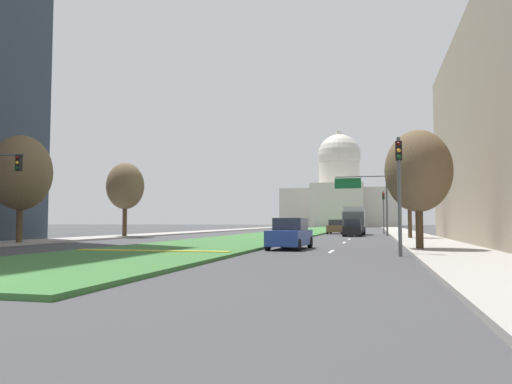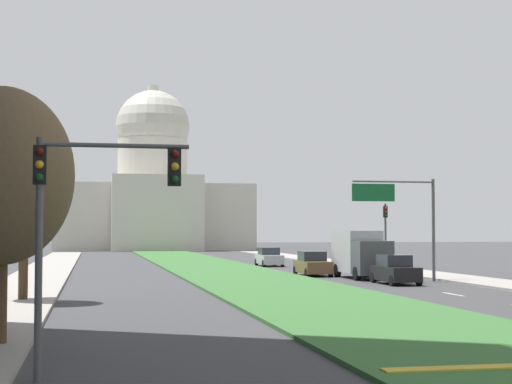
# 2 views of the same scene
# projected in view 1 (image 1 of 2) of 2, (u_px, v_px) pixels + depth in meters

# --- Properties ---
(ground_plane) EXTENTS (302.60, 302.60, 0.00)m
(ground_plane) POSITION_uv_depth(u_px,v_px,m) (310.00, 231.00, 76.70)
(ground_plane) COLOR #3D3D3F
(grass_median) EXTENTS (8.34, 123.79, 0.14)m
(grass_median) POSITION_uv_depth(u_px,v_px,m) (303.00, 231.00, 70.04)
(grass_median) COLOR #386B33
(grass_median) RESTS_ON ground_plane
(median_curb_nose) EXTENTS (7.51, 0.50, 0.04)m
(median_curb_nose) POSITION_uv_depth(u_px,v_px,m) (152.00, 251.00, 22.49)
(median_curb_nose) COLOR gold
(median_curb_nose) RESTS_ON grass_median
(lane_dashes_right) EXTENTS (0.16, 44.02, 0.01)m
(lane_dashes_right) POSITION_uv_depth(u_px,v_px,m) (350.00, 238.00, 43.53)
(lane_dashes_right) COLOR silver
(lane_dashes_right) RESTS_ON ground_plane
(sidewalk_left) EXTENTS (4.00, 123.79, 0.15)m
(sidewalk_left) POSITION_uv_depth(u_px,v_px,m) (198.00, 232.00, 66.59)
(sidewalk_left) COLOR #9E9991
(sidewalk_left) RESTS_ON ground_plane
(sidewalk_right) EXTENTS (4.00, 123.79, 0.15)m
(sidewalk_right) POSITION_uv_depth(u_px,v_px,m) (405.00, 233.00, 60.15)
(sidewalk_right) COLOR #9E9991
(sidewalk_right) RESTS_ON ground_plane
(capitol_building) EXTENTS (32.66, 23.55, 28.31)m
(capitol_building) POSITION_uv_depth(u_px,v_px,m) (339.00, 195.00, 143.23)
(capitol_building) COLOR beige
(capitol_building) RESTS_ON ground_plane
(traffic_light_near_right) EXTENTS (0.28, 0.35, 5.20)m
(traffic_light_near_right) POSITION_uv_depth(u_px,v_px,m) (399.00, 180.00, 21.18)
(traffic_light_near_right) COLOR #515456
(traffic_light_near_right) RESTS_ON ground_plane
(traffic_light_far_right) EXTENTS (0.28, 0.35, 5.20)m
(traffic_light_far_right) POSITION_uv_depth(u_px,v_px,m) (384.00, 207.00, 59.06)
(traffic_light_far_right) COLOR #515456
(traffic_light_far_right) RESTS_ON ground_plane
(overhead_guide_sign) EXTENTS (5.52, 0.20, 6.50)m
(overhead_guide_sign) POSITION_uv_depth(u_px,v_px,m) (367.00, 192.00, 51.60)
(overhead_guide_sign) COLOR #515456
(overhead_guide_sign) RESTS_ON ground_plane
(street_tree_left_near) EXTENTS (3.92, 3.92, 7.16)m
(street_tree_left_near) POSITION_uv_depth(u_px,v_px,m) (21.00, 173.00, 31.78)
(street_tree_left_near) COLOR #4C3823
(street_tree_left_near) RESTS_ON ground_plane
(street_tree_right_near) EXTENTS (3.35, 3.35, 6.18)m
(street_tree_right_near) POSITION_uv_depth(u_px,v_px,m) (418.00, 171.00, 24.76)
(street_tree_right_near) COLOR #4C3823
(street_tree_right_near) RESTS_ON ground_plane
(street_tree_left_mid) EXTENTS (3.54, 3.54, 7.10)m
(street_tree_left_mid) POSITION_uv_depth(u_px,v_px,m) (125.00, 186.00, 46.23)
(street_tree_left_mid) COLOR #4C3823
(street_tree_left_mid) RESTS_ON ground_plane
(street_tree_right_mid) EXTENTS (2.38, 2.38, 5.49)m
(street_tree_right_mid) POSITION_uv_depth(u_px,v_px,m) (409.00, 193.00, 41.03)
(street_tree_right_mid) COLOR #4C3823
(street_tree_right_mid) RESTS_ON ground_plane
(sedan_lead_stopped) EXTENTS (2.02, 4.35, 1.70)m
(sedan_lead_stopped) POSITION_uv_depth(u_px,v_px,m) (290.00, 235.00, 26.61)
(sedan_lead_stopped) COLOR navy
(sedan_lead_stopped) RESTS_ON ground_plane
(sedan_midblock) EXTENTS (1.86, 4.24, 1.75)m
(sedan_midblock) POSITION_uv_depth(u_px,v_px,m) (353.00, 228.00, 49.51)
(sedan_midblock) COLOR black
(sedan_midblock) RESTS_ON ground_plane
(sedan_distant) EXTENTS (2.02, 4.55, 1.74)m
(sedan_distant) POSITION_uv_depth(u_px,v_px,m) (336.00, 227.00, 59.71)
(sedan_distant) COLOR brown
(sedan_distant) RESTS_ON ground_plane
(sedan_far_horizon) EXTENTS (1.93, 4.35, 1.69)m
(sedan_far_horizon) POSITION_uv_depth(u_px,v_px,m) (346.00, 226.00, 75.39)
(sedan_far_horizon) COLOR #BCBCC1
(sedan_far_horizon) RESTS_ON ground_plane
(box_truck_delivery) EXTENTS (2.40, 6.40, 3.20)m
(box_truck_delivery) POSITION_uv_depth(u_px,v_px,m) (354.00, 220.00, 55.62)
(box_truck_delivery) COLOR #4C5156
(box_truck_delivery) RESTS_ON ground_plane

